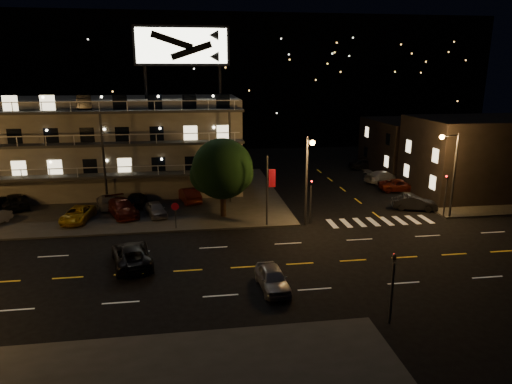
{
  "coord_description": "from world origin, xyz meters",
  "views": [
    {
      "loc": [
        -1.53,
        -29.62,
        13.52
      ],
      "look_at": [
        3.97,
        8.0,
        3.32
      ],
      "focal_mm": 32.0,
      "sensor_mm": 36.0,
      "label": 1
    }
  ],
  "objects": [
    {
      "name": "road_car_east",
      "position": [
        3.35,
        -3.49,
        0.71
      ],
      "size": [
        1.94,
        4.24,
        1.41
      ],
      "primitive_type": "imported",
      "rotation": [
        0.0,
        0.0,
        0.07
      ],
      "color": "#949499",
      "rests_on": "ground"
    },
    {
      "name": "lot_car_9",
      "position": [
        -1.82,
        16.84,
        0.92
      ],
      "size": [
        2.7,
        4.92,
        1.54
      ],
      "primitive_type": "imported",
      "rotation": [
        0.0,
        0.0,
        3.38
      ],
      "color": "#5A180C",
      "rests_on": "curb_nw"
    },
    {
      "name": "curb_ne",
      "position": [
        30.0,
        20.0,
        0.07
      ],
      "size": [
        16.0,
        24.0,
        0.15
      ],
      "primitive_type": "cube",
      "color": "#333330",
      "rests_on": "ground"
    },
    {
      "name": "signal_ne",
      "position": [
        22.0,
        8.5,
        2.57
      ],
      "size": [
        0.27,
        0.2,
        4.6
      ],
      "color": "#2D2D30",
      "rests_on": "ground"
    },
    {
      "name": "stop_sign",
      "position": [
        -3.0,
        8.57,
        1.71
      ],
      "size": [
        0.91,
        0.11,
        2.61
      ],
      "color": "#2D2D30",
      "rests_on": "ground"
    },
    {
      "name": "streetlight_ne",
      "position": [
        22.14,
        8.3,
        4.96
      ],
      "size": [
        1.92,
        0.44,
        8.0
      ],
      "color": "#2D2D30",
      "rests_on": "ground"
    },
    {
      "name": "side_bldg_back",
      "position": [
        29.99,
        28.0,
        3.5
      ],
      "size": [
        14.06,
        12.0,
        7.0
      ],
      "color": "black",
      "rests_on": "ground"
    },
    {
      "name": "curb_nw",
      "position": [
        -14.0,
        20.0,
        0.07
      ],
      "size": [
        44.0,
        24.0,
        0.15
      ],
      "primitive_type": "cube",
      "color": "#333330",
      "rests_on": "ground"
    },
    {
      "name": "lot_car_3",
      "position": [
        -8.14,
        13.11,
        0.91
      ],
      "size": [
        4.06,
        5.67,
        1.53
      ],
      "primitive_type": "imported",
      "rotation": [
        0.0,
        0.0,
        0.41
      ],
      "color": "#5A180C",
      "rests_on": "curb_nw"
    },
    {
      "name": "side_car_3",
      "position": [
        22.67,
        30.39,
        0.74
      ],
      "size": [
        4.33,
        1.76,
        1.47
      ],
      "primitive_type": "imported",
      "rotation": [
        0.0,
        0.0,
        1.58
      ],
      "color": "black",
      "rests_on": "ground"
    },
    {
      "name": "hill_backdrop",
      "position": [
        -5.94,
        68.78,
        11.55
      ],
      "size": [
        120.0,
        25.0,
        24.0
      ],
      "color": "black",
      "rests_on": "ground"
    },
    {
      "name": "lot_car_4",
      "position": [
        -4.94,
        12.54,
        0.79
      ],
      "size": [
        2.51,
        4.04,
        1.28
      ],
      "primitive_type": "imported",
      "rotation": [
        0.0,
        0.0,
        0.28
      ],
      "color": "#949499",
      "rests_on": "curb_nw"
    },
    {
      "name": "lot_car_8",
      "position": [
        -7.12,
        15.93,
        0.88
      ],
      "size": [
        2.01,
        4.41,
        1.47
      ],
      "primitive_type": "imported",
      "rotation": [
        0.0,
        0.0,
        3.08
      ],
      "color": "black",
      "rests_on": "curb_nw"
    },
    {
      "name": "tree",
      "position": [
        1.3,
        11.5,
        4.54
      ],
      "size": [
        5.86,
        5.65,
        7.38
      ],
      "color": "black",
      "rests_on": "curb_nw"
    },
    {
      "name": "side_car_1",
      "position": [
        22.3,
        18.3,
        0.68
      ],
      "size": [
        5.1,
        2.83,
        1.35
      ],
      "primitive_type": "imported",
      "rotation": [
        0.0,
        0.0,
        1.45
      ],
      "color": "#5A180C",
      "rests_on": "ground"
    },
    {
      "name": "lot_car_7",
      "position": [
        -9.94,
        15.9,
        0.82
      ],
      "size": [
        3.05,
        4.95,
        1.34
      ],
      "primitive_type": "imported",
      "rotation": [
        0.0,
        0.0,
        3.41
      ],
      "color": "#949499",
      "rests_on": "curb_nw"
    },
    {
      "name": "side_car_0",
      "position": [
        20.38,
        11.14,
        0.71
      ],
      "size": [
        4.56,
        2.78,
        1.42
      ],
      "primitive_type": "imported",
      "rotation": [
        0.0,
        0.0,
        1.25
      ],
      "color": "black",
      "rests_on": "ground"
    },
    {
      "name": "road_car_west",
      "position": [
        -5.96,
        1.61,
        0.76
      ],
      "size": [
        3.64,
        5.88,
        1.52
      ],
      "primitive_type": "imported",
      "rotation": [
        0.0,
        0.0,
        3.36
      ],
      "color": "black",
      "rests_on": "ground"
    },
    {
      "name": "streetlight_nc",
      "position": [
        8.5,
        7.94,
        4.96
      ],
      "size": [
        0.44,
        1.92,
        8.0
      ],
      "color": "#2D2D30",
      "rests_on": "ground"
    },
    {
      "name": "side_bldg_front",
      "position": [
        29.99,
        16.0,
        4.25
      ],
      "size": [
        14.06,
        10.0,
        8.5
      ],
      "color": "black",
      "rests_on": "ground"
    },
    {
      "name": "signal_nw",
      "position": [
        9.0,
        8.5,
        2.57
      ],
      "size": [
        0.2,
        0.27,
        4.6
      ],
      "color": "#2D2D30",
      "rests_on": "ground"
    },
    {
      "name": "motel",
      "position": [
        -9.94,
        23.88,
        5.34
      ],
      "size": [
        28.0,
        13.8,
        18.1
      ],
      "color": "#9C9988",
      "rests_on": "ground"
    },
    {
      "name": "signal_sw",
      "position": [
        9.0,
        -8.5,
        2.57
      ],
      "size": [
        0.2,
        0.27,
        4.6
      ],
      "color": "#2D2D30",
      "rests_on": "ground"
    },
    {
      "name": "banner_north",
      "position": [
        5.09,
        8.4,
        3.43
      ],
      "size": [
        0.83,
        0.16,
        6.4
      ],
      "color": "#2D2D30",
      "rests_on": "ground"
    },
    {
      "name": "lot_car_2",
      "position": [
        -11.91,
        11.9,
        0.79
      ],
      "size": [
        2.77,
        4.89,
        1.29
      ],
      "primitive_type": "imported",
      "rotation": [
        0.0,
        0.0,
        -0.14
      ],
      "color": "gold",
      "rests_on": "curb_nw"
    },
    {
      "name": "lot_car_6",
      "position": [
        -19.05,
        17.09,
        0.88
      ],
      "size": [
        4.12,
        5.74,
        1.45
      ],
      "primitive_type": "imported",
      "rotation": [
        0.0,
        0.0,
        3.51
      ],
      "color": "black",
      "rests_on": "curb_nw"
    },
    {
      "name": "ground",
      "position": [
        0.0,
        0.0,
        0.0
      ],
      "size": [
        140.0,
        140.0,
        0.0
      ],
      "primitive_type": "plane",
      "color": "black",
      "rests_on": "ground"
    },
    {
      "name": "side_car_2",
      "position": [
        22.09,
        22.3,
        0.74
      ],
      "size": [
        5.42,
        3.09,
        1.48
      ],
      "primitive_type": "imported",
      "rotation": [
        0.0,
        0.0,
        1.78
      ],
      "color": "#949499",
      "rests_on": "ground"
    }
  ]
}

